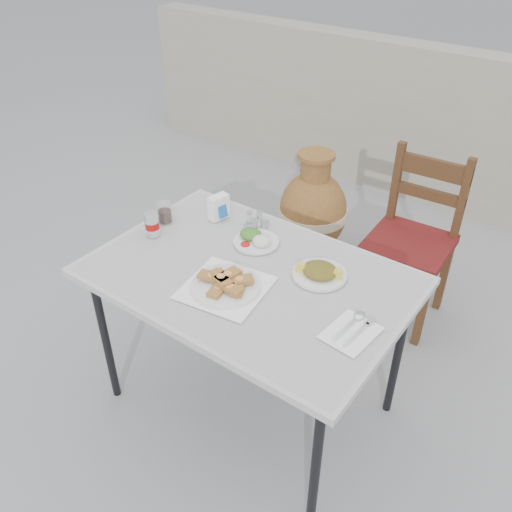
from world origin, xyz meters
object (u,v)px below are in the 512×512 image
Objects in this scene: terracotta_urn at (313,213)px; napkin_holder at (219,207)px; cafe_table at (249,283)px; salad_rice_plate at (256,239)px; soda_can at (152,224)px; pide_plate at (225,282)px; condiment_caddy at (256,221)px; cola_glass at (165,213)px; chair at (412,239)px; salad_chopped_plate at (320,272)px.

napkin_holder is at bearing -88.25° from terracotta_urn.
salad_rice_plate reaches higher than cafe_table.
soda_can is (-0.43, -0.23, 0.04)m from salad_rice_plate.
condiment_caddy reaches higher than pide_plate.
soda_can reaches higher than cola_glass.
cafe_table is 0.25m from salad_rice_plate.
napkin_holder is 1.11m from terracotta_urn.
chair reaches higher than condiment_caddy.
soda_can is at bearing -71.93° from cola_glass.
napkin_holder is at bearing -132.39° from chair.
napkin_holder is at bearing 144.72° from cafe_table.
napkin_holder is 0.12× the size of chair.
terracotta_urn is at bearing 84.66° from soda_can.
salad_chopped_plate is 0.84m from cola_glass.
soda_can is 0.91× the size of condiment_caddy.
pide_plate is 3.04× the size of napkin_holder.
pide_plate is 0.37× the size of chair.
soda_can reaches higher than terracotta_urn.
soda_can is 1.18× the size of cola_glass.
napkin_holder reaches higher than terracotta_urn.
terracotta_urn is at bearing 166.67° from chair.
cola_glass reaches higher than salad_rice_plate.
napkin_holder reaches higher than cola_glass.
chair is (0.32, 1.27, -0.33)m from pide_plate.
salad_chopped_plate reaches higher than cafe_table.
condiment_caddy is at bearing 159.96° from salad_chopped_plate.
salad_rice_plate is 0.49m from soda_can.
cafe_table is 11.05× the size of napkin_holder.
napkin_holder is 0.93× the size of condiment_caddy.
terracotta_urn is (0.12, 1.29, -0.51)m from soda_can.
pide_plate is 0.40m from salad_chopped_plate.
soda_can is 0.15× the size of terracotta_urn.
chair is at bearing 53.58° from soda_can.
salad_rice_plate is 1.20m from terracotta_urn.
condiment_caddy is at bearing -125.35° from chair.
cola_glass reaches higher than cafe_table.
cola_glass is 0.83× the size of napkin_holder.
salad_chopped_plate is at bearing -96.24° from chair.
condiment_caddy is (0.34, 0.35, -0.03)m from soda_can.
condiment_caddy reaches higher than salad_rice_plate.
pide_plate is 2.84× the size of condiment_caddy.
pide_plate is at bearing -22.42° from cola_glass.
cola_glass is at bearing -148.96° from condiment_caddy.
cafe_table reaches higher than terracotta_urn.
napkin_holder reaches higher than pide_plate.
chair is at bearing 60.92° from napkin_holder.
salad_rice_plate is at bearing 118.92° from cafe_table.
soda_can is (-0.53, 0.11, 0.03)m from pide_plate.
condiment_caddy is (0.38, 0.23, -0.02)m from cola_glass.
salad_rice_plate is at bearing -117.56° from chair.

